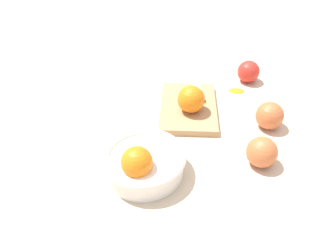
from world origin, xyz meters
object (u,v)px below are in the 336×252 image
Objects in this scene: bowl at (143,162)px; apple_front_center at (270,116)px; cutting_board at (188,108)px; orange_on_board at (191,99)px; apple_front_left at (262,152)px; apple_front_right at (248,72)px; knife at (199,92)px.

bowl is 2.59× the size of apple_front_center.
cutting_board is 3.16× the size of orange_on_board.
bowl reaches higher than apple_front_center.
orange_on_board reaches higher than cutting_board.
apple_front_right is at bearing -4.53° from apple_front_left.
apple_front_center is (-0.14, -0.19, 0.01)m from knife.
apple_front_center is 0.16m from apple_front_left.
apple_front_center reaches higher than apple_front_right.
orange_on_board reaches higher than knife.
bowl reaches higher than cutting_board.
apple_front_left is (0.04, -0.29, -0.00)m from bowl.
apple_front_right is at bearing -57.07° from knife.
orange_on_board is 0.22m from apple_front_center.
cutting_board is 0.06m from orange_on_board.
bowl is 0.29m from apple_front_left.
knife reaches higher than cutting_board.
apple_front_center is at bearing -18.40° from apple_front_left.
cutting_board is at bearing -22.84° from bowl.
orange_on_board is 1.02× the size of apple_front_left.
knife is (0.07, -0.04, 0.01)m from cutting_board.
knife is at bearing 122.93° from apple_front_right.
knife is 2.01× the size of apple_front_left.
apple_front_left is at bearing 175.47° from apple_front_right.
apple_front_right reaches higher than knife.
cutting_board is 3.36× the size of apple_front_right.
apple_front_center is 1.01× the size of apple_front_left.
knife is (0.10, -0.03, -0.04)m from orange_on_board.
bowl is 1.30× the size of knife.
apple_front_right reaches higher than cutting_board.
apple_front_center and apple_front_left have the same top height.
apple_front_right is (0.21, -0.20, -0.02)m from orange_on_board.
knife is at bearing -28.42° from cutting_board.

